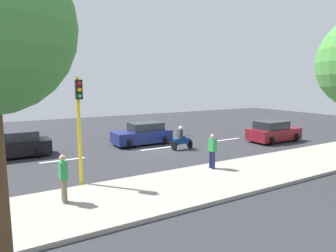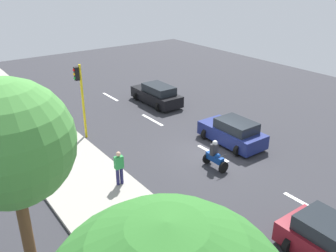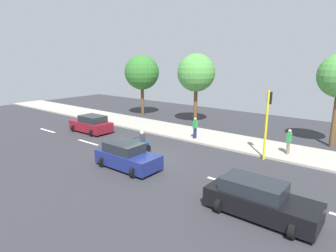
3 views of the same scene
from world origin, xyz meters
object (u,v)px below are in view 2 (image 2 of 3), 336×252
pedestrian_near_signal (51,122)px  street_tree_center (9,144)px  pedestrian_by_tree (119,167)px  car_dark_blue (233,132)px  traffic_light_corner (80,92)px  car_maroon (336,246)px  motorcycle (215,157)px  car_black (157,95)px

pedestrian_near_signal → street_tree_center: bearing=67.1°
street_tree_center → pedestrian_by_tree: bearing=-146.8°
car_dark_blue → traffic_light_corner: size_ratio=0.89×
car_maroon → motorcycle: motorcycle is taller
car_dark_blue → street_tree_center: (12.54, 3.40, 4.29)m
motorcycle → street_tree_center: street_tree_center is taller
car_black → car_maroon: 17.48m
car_maroon → street_tree_center: street_tree_center is taller
car_maroon → motorcycle: bearing=-99.4°
street_tree_center → traffic_light_corner: bearing=-122.6°
motorcycle → pedestrian_near_signal: pedestrian_near_signal is taller
pedestrian_near_signal → traffic_light_corner: bearing=148.1°
traffic_light_corner → car_dark_blue: bearing=138.3°
car_maroon → street_tree_center: 10.98m
motorcycle → traffic_light_corner: 8.60m
car_black → car_maroon: bearing=75.8°
pedestrian_by_tree → car_black: bearing=-133.3°
car_dark_blue → motorcycle: (2.75, 1.46, -0.07)m
traffic_light_corner → car_maroon: bearing=100.3°
car_black → car_maroon: (4.30, 16.95, -0.00)m
car_dark_blue → motorcycle: bearing=27.9°
car_black → street_tree_center: (12.90, 11.64, 4.29)m
car_maroon → pedestrian_near_signal: (4.26, -15.59, 0.35)m
car_black → traffic_light_corner: 7.67m
pedestrian_by_tree → traffic_light_corner: 6.37m
car_black → car_maroon: same height
car_black → car_dark_blue: bearing=87.5°
pedestrian_near_signal → pedestrian_by_tree: same height
car_maroon → motorcycle: 7.34m
car_dark_blue → pedestrian_near_signal: size_ratio=2.36×
street_tree_center → pedestrian_near_signal: bearing=-112.9°
car_black → car_dark_blue: 8.25m
motorcycle → traffic_light_corner: traffic_light_corner is taller
car_maroon → pedestrian_by_tree: pedestrian_by_tree is taller
car_maroon → car_dark_blue: bearing=-114.4°
pedestrian_by_tree → traffic_light_corner: traffic_light_corner is taller
car_black → pedestrian_by_tree: bearing=46.7°
motorcycle → traffic_light_corner: bearing=-62.3°
car_black → street_tree_center: bearing=42.1°
car_dark_blue → street_tree_center: street_tree_center is taller
pedestrian_near_signal → traffic_light_corner: 2.66m
car_black → pedestrian_by_tree: 11.52m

